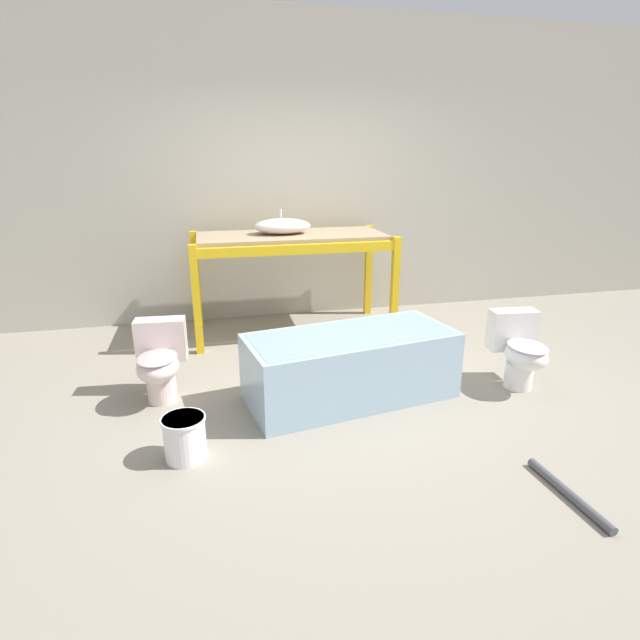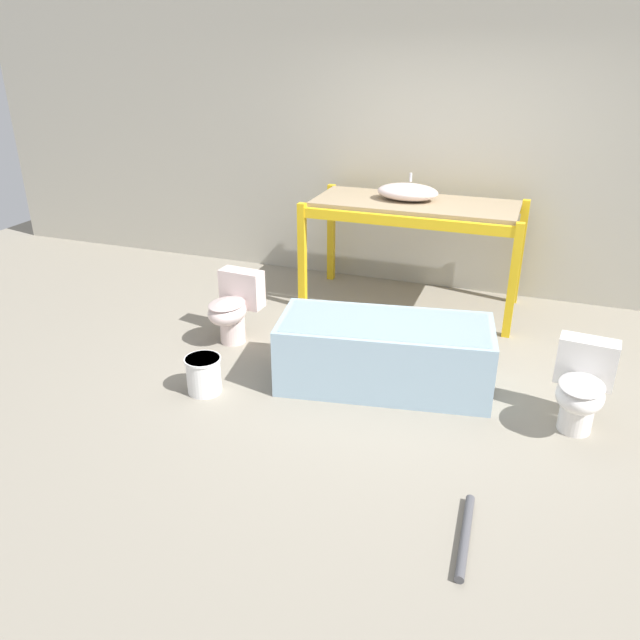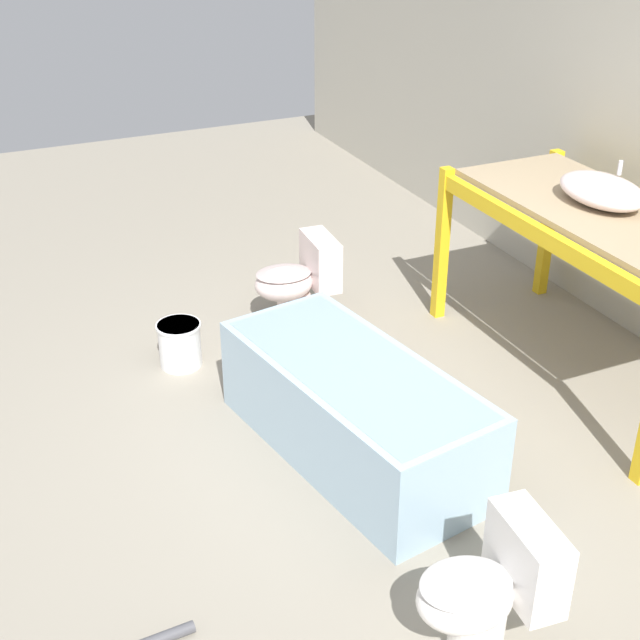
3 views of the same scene
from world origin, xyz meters
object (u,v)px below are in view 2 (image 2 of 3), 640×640
(sink_basin, at_px, (408,192))
(bathtub_main, at_px, (384,349))
(bucket_white, at_px, (204,374))
(toilet_near, at_px, (233,306))
(toilet_far, at_px, (582,386))

(sink_basin, distance_m, bathtub_main, 1.83)
(bathtub_main, height_order, bucket_white, bathtub_main)
(bathtub_main, xyz_separation_m, bucket_white, (-1.21, -0.56, -0.15))
(bathtub_main, distance_m, bucket_white, 1.34)
(sink_basin, xyz_separation_m, bathtub_main, (0.24, -1.63, -0.81))
(toilet_near, height_order, toilet_far, same)
(sink_basin, distance_m, toilet_near, 1.93)
(bathtub_main, height_order, toilet_near, toilet_near)
(toilet_near, relative_size, toilet_far, 1.00)
(toilet_far, xyz_separation_m, bucket_white, (-2.57, -0.44, -0.17))
(sink_basin, distance_m, bucket_white, 2.58)
(bucket_white, bearing_deg, toilet_far, 9.78)
(bucket_white, bearing_deg, bathtub_main, 24.67)
(bucket_white, bearing_deg, sink_basin, 66.04)
(sink_basin, xyz_separation_m, toilet_far, (1.60, -1.74, -0.79))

